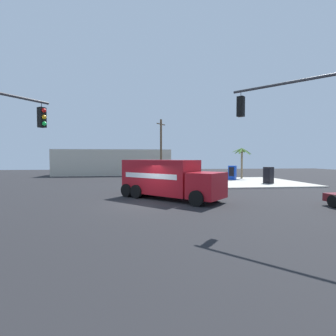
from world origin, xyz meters
TOP-DOWN VIEW (x-y plane):
  - ground_plane at (0.00, 0.00)m, footprint 100.00×100.00m
  - sidewalk_corner_far at (12.82, 12.82)m, footprint 12.19×12.19m
  - delivery_truck at (1.83, 1.83)m, footprint 7.37×7.22m
  - traffic_light_secondary at (6.49, -6.78)m, footprint 3.23×3.37m
  - vending_machine_red at (11.97, 15.19)m, footprint 1.17×1.15m
  - vending_machine_blue at (14.26, 10.19)m, footprint 1.08×1.14m
  - palm_tree_far at (14.00, 16.94)m, footprint 2.94×2.65m
  - utility_pole at (2.98, 20.27)m, footprint 1.41×1.83m
  - building_backdrop at (-4.65, 28.30)m, footprint 19.61×6.00m

SIDE VIEW (x-z plane):
  - ground_plane at x=0.00m, z-range 0.00..0.00m
  - sidewalk_corner_far at x=12.82m, z-range 0.00..0.14m
  - vending_machine_red at x=11.97m, z-range 0.14..1.99m
  - vending_machine_blue at x=14.26m, z-range 0.14..1.99m
  - delivery_truck at x=1.83m, z-range 0.06..2.91m
  - building_backdrop at x=-4.65m, z-range 0.00..4.43m
  - palm_tree_far at x=14.00m, z-range 0.96..5.23m
  - traffic_light_secondary at x=6.49m, z-range 1.01..7.44m
  - utility_pole at x=2.98m, z-range 0.14..8.80m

